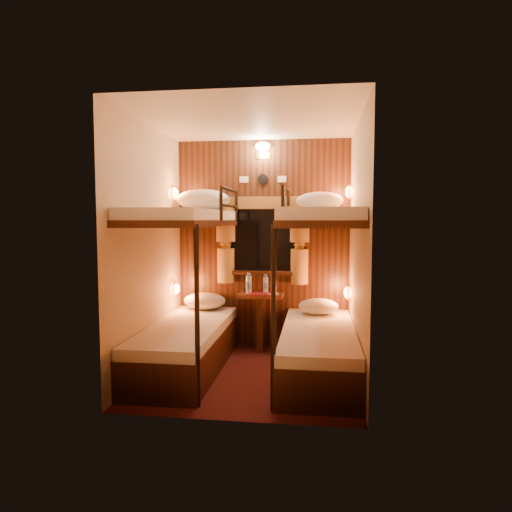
# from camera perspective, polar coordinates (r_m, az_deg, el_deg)

# --- Properties ---
(floor) EXTENTS (2.10, 2.10, 0.00)m
(floor) POSITION_cam_1_polar(r_m,az_deg,el_deg) (4.55, -0.72, -14.49)
(floor) COLOR #36100E
(floor) RESTS_ON ground
(ceiling) EXTENTS (2.10, 2.10, 0.00)m
(ceiling) POSITION_cam_1_polar(r_m,az_deg,el_deg) (4.40, -0.75, 16.57)
(ceiling) COLOR silver
(ceiling) RESTS_ON wall_back
(wall_back) EXTENTS (2.40, 0.00, 2.40)m
(wall_back) POSITION_cam_1_polar(r_m,az_deg,el_deg) (5.35, 0.89, 1.51)
(wall_back) COLOR #C6B293
(wall_back) RESTS_ON floor
(wall_front) EXTENTS (2.40, 0.00, 2.40)m
(wall_front) POSITION_cam_1_polar(r_m,az_deg,el_deg) (3.28, -3.38, -0.42)
(wall_front) COLOR #C6B293
(wall_front) RESTS_ON floor
(wall_left) EXTENTS (0.00, 2.40, 2.40)m
(wall_left) POSITION_cam_1_polar(r_m,az_deg,el_deg) (4.56, -13.26, 0.86)
(wall_left) COLOR #C6B293
(wall_left) RESTS_ON floor
(wall_right) EXTENTS (0.00, 2.40, 2.40)m
(wall_right) POSITION_cam_1_polar(r_m,az_deg,el_deg) (4.28, 12.63, 0.64)
(wall_right) COLOR #C6B293
(wall_right) RESTS_ON floor
(back_panel) EXTENTS (2.00, 0.03, 2.40)m
(back_panel) POSITION_cam_1_polar(r_m,az_deg,el_deg) (5.33, 0.87, 1.50)
(back_panel) COLOR black
(back_panel) RESTS_ON floor
(bunk_left) EXTENTS (0.72, 1.90, 1.82)m
(bunk_left) POSITION_cam_1_polar(r_m,az_deg,el_deg) (4.60, -8.67, -7.11)
(bunk_left) COLOR black
(bunk_left) RESTS_ON floor
(bunk_right) EXTENTS (0.72, 1.90, 1.82)m
(bunk_right) POSITION_cam_1_polar(r_m,az_deg,el_deg) (4.42, 7.82, -7.57)
(bunk_right) COLOR black
(bunk_right) RESTS_ON floor
(window) EXTENTS (1.00, 0.12, 0.79)m
(window) POSITION_cam_1_polar(r_m,az_deg,el_deg) (5.31, 0.83, 1.27)
(window) COLOR black
(window) RESTS_ON back_panel
(curtains) EXTENTS (1.10, 0.22, 1.00)m
(curtains) POSITION_cam_1_polar(r_m,az_deg,el_deg) (5.27, 0.79, 2.15)
(curtains) COLOR olive
(curtains) RESTS_ON back_panel
(back_fixtures) EXTENTS (0.54, 0.09, 0.48)m
(back_fixtures) POSITION_cam_1_polar(r_m,az_deg,el_deg) (5.35, 0.84, 12.74)
(back_fixtures) COLOR black
(back_fixtures) RESTS_ON back_panel
(reading_lamps) EXTENTS (2.00, 0.20, 1.25)m
(reading_lamps) POSITION_cam_1_polar(r_m,az_deg,el_deg) (5.00, 0.42, 1.75)
(reading_lamps) COLOR orange
(reading_lamps) RESTS_ON wall_left
(table) EXTENTS (0.50, 0.34, 0.66)m
(table) POSITION_cam_1_polar(r_m,az_deg,el_deg) (5.25, 0.62, -7.19)
(table) COLOR #592314
(table) RESTS_ON floor
(bottle_left) EXTENTS (0.07, 0.07, 0.24)m
(bottle_left) POSITION_cam_1_polar(r_m,az_deg,el_deg) (5.16, -0.91, -3.60)
(bottle_left) COLOR #99BFE5
(bottle_left) RESTS_ON table
(bottle_right) EXTENTS (0.06, 0.06, 0.21)m
(bottle_right) POSITION_cam_1_polar(r_m,az_deg,el_deg) (5.23, 1.22, -3.61)
(bottle_right) COLOR #99BFE5
(bottle_right) RESTS_ON table
(sachet_a) EXTENTS (0.10, 0.09, 0.01)m
(sachet_a) POSITION_cam_1_polar(r_m,az_deg,el_deg) (5.13, 1.99, -4.77)
(sachet_a) COLOR silver
(sachet_a) RESTS_ON table
(sachet_b) EXTENTS (0.09, 0.07, 0.01)m
(sachet_b) POSITION_cam_1_polar(r_m,az_deg,el_deg) (5.17, 2.44, -4.71)
(sachet_b) COLOR silver
(sachet_b) RESTS_ON table
(pillow_lower_left) EXTENTS (0.48, 0.35, 0.19)m
(pillow_lower_left) POSITION_cam_1_polar(r_m,az_deg,el_deg) (5.31, -6.43, -5.59)
(pillow_lower_left) COLOR silver
(pillow_lower_left) RESTS_ON bunk_left
(pillow_lower_right) EXTENTS (0.44, 0.31, 0.17)m
(pillow_lower_right) POSITION_cam_1_polar(r_m,az_deg,el_deg) (5.05, 7.81, -6.25)
(pillow_lower_right) COLOR silver
(pillow_lower_right) RESTS_ON bunk_right
(pillow_upper_left) EXTENTS (0.61, 0.43, 0.24)m
(pillow_upper_left) POSITION_cam_1_polar(r_m,az_deg,el_deg) (5.21, -6.62, 6.98)
(pillow_upper_left) COLOR silver
(pillow_upper_left) RESTS_ON bunk_left
(pillow_upper_right) EXTENTS (0.50, 0.36, 0.20)m
(pillow_upper_right) POSITION_cam_1_polar(r_m,az_deg,el_deg) (4.96, 7.95, 6.83)
(pillow_upper_right) COLOR silver
(pillow_upper_right) RESTS_ON bunk_right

